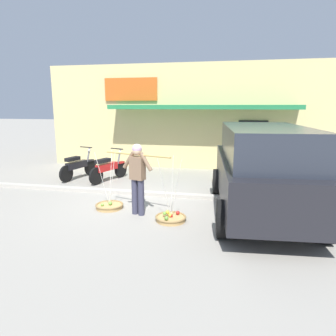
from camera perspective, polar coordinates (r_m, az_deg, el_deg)
ground_plane at (r=8.16m, az=-3.47°, el=-6.58°), size 90.00×90.00×0.00m
sidewalk_curb at (r=8.80m, az=-2.29°, el=-4.88°), size 20.00×0.24×0.10m
fruit_vendor at (r=7.10m, az=-5.76°, el=-1.22°), size 1.70×0.57×1.70m
fruit_basket_left_side at (r=7.86m, az=-10.98°, el=-6.96°), size 0.70×0.70×1.45m
fruit_basket_right_side at (r=6.92m, az=0.51°, el=-9.34°), size 0.70×0.70×1.45m
motorcycle_nearest_shop at (r=11.17m, az=-16.59°, el=0.34°), size 0.63×1.79×1.09m
motorcycle_second_in_row at (r=10.55m, az=-11.19°, el=-0.04°), size 0.75×1.74×1.09m
parked_truck at (r=7.38m, az=17.34°, el=0.01°), size 2.45×4.94×2.10m
storefront_building at (r=14.68m, az=7.40°, el=9.81°), size 13.00×6.00×4.20m
wooden_crate at (r=10.70m, az=10.09°, el=-1.45°), size 0.44×0.36×0.32m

